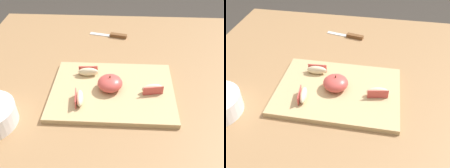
% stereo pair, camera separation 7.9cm
% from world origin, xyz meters
% --- Properties ---
extents(dining_table, '(1.14, 0.94, 0.76)m').
position_xyz_m(dining_table, '(0.00, 0.00, 0.65)').
color(dining_table, '#9E754C').
rests_on(dining_table, ground_plane).
extents(cutting_board, '(0.38, 0.28, 0.02)m').
position_xyz_m(cutting_board, '(-0.03, -0.10, 0.77)').
color(cutting_board, tan).
rests_on(cutting_board, dining_table).
extents(apple_half_skin_up, '(0.08, 0.08, 0.05)m').
position_xyz_m(apple_half_skin_up, '(-0.04, -0.10, 0.80)').
color(apple_half_skin_up, '#D14C47').
rests_on(apple_half_skin_up, cutting_board).
extents(apple_wedge_back, '(0.03, 0.07, 0.03)m').
position_xyz_m(apple_wedge_back, '(-0.12, -0.16, 0.79)').
color(apple_wedge_back, beige).
rests_on(apple_wedge_back, cutting_board).
extents(apple_wedge_left, '(0.07, 0.04, 0.03)m').
position_xyz_m(apple_wedge_left, '(0.09, -0.11, 0.79)').
color(apple_wedge_left, beige).
rests_on(apple_wedge_left, cutting_board).
extents(apple_wedge_front, '(0.07, 0.03, 0.03)m').
position_xyz_m(apple_wedge_front, '(-0.11, -0.03, 0.79)').
color(apple_wedge_front, beige).
rests_on(apple_wedge_front, cutting_board).
extents(paring_knife, '(0.16, 0.05, 0.01)m').
position_xyz_m(paring_knife, '(-0.04, 0.26, 0.77)').
color(paring_knife, silver).
rests_on(paring_knife, dining_table).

